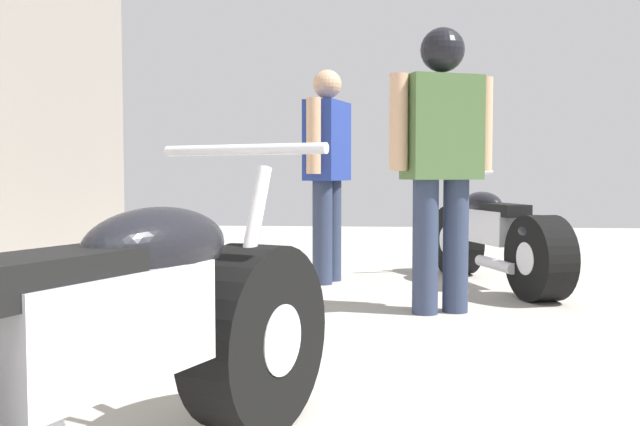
{
  "coord_description": "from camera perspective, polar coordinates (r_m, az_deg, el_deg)",
  "views": [
    {
      "loc": [
        -0.2,
        0.02,
        0.88
      ],
      "look_at": [
        -0.47,
        3.23,
        0.7
      ],
      "focal_mm": 38.86,
      "sensor_mm": 36.0,
      "label": 1
    }
  ],
  "objects": [
    {
      "name": "motorcycle_black_naked",
      "position": [
        5.6,
        14.29,
        -2.09
      ],
      "size": [
        0.89,
        1.93,
        0.92
      ],
      "color": "black",
      "rests_on": "ground_plane"
    },
    {
      "name": "mechanic_with_helmet",
      "position": [
        4.44,
        9.98,
        5.67
      ],
      "size": [
        0.69,
        0.41,
        1.8
      ],
      "color": "#2D3851",
      "rests_on": "ground_plane"
    },
    {
      "name": "ground_plane",
      "position": [
        3.52,
        8.05,
        -11.35
      ],
      "size": [
        16.41,
        16.41,
        0.0
      ],
      "primitive_type": "plane",
      "color": "#A8A399"
    },
    {
      "name": "motorcycle_maroon_cruiser",
      "position": [
        1.83,
        -18.65,
        -11.91
      ],
      "size": [
        1.03,
        2.02,
        0.98
      ],
      "color": "black",
      "rests_on": "ground_plane"
    },
    {
      "name": "mechanic_in_blue",
      "position": [
        5.61,
        0.6,
        4.14
      ],
      "size": [
        0.37,
        0.69,
        1.72
      ],
      "color": "#2D3851",
      "rests_on": "ground_plane"
    }
  ]
}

